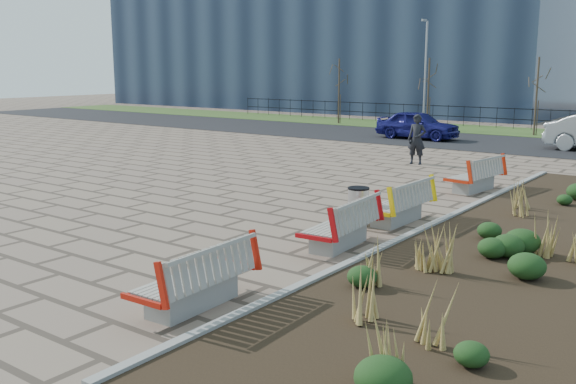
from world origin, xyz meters
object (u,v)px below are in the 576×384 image
Objects in this scene: litter_bin at (358,206)px; lamp_west at (425,76)px; bench_c at (397,202)px; bench_d at (474,174)px; bench_a at (192,276)px; car_blue at (418,125)px; pedestrian at (417,139)px; bench_b at (339,223)px.

litter_bin is 23.18m from lamp_west.
bench_c is at bearing 46.11° from litter_bin.
bench_d is at bearing 91.17° from bench_c.
bench_c is 0.35× the size of lamp_west.
car_blue is (-7.22, 22.91, 0.22)m from bench_a.
bench_a is 11.46m from bench_d.
bench_a is 1.00× the size of bench_d.
bench_c is 4.84m from bench_d.
bench_d is at bearing -55.22° from pedestrian.
pedestrian reaches higher than bench_d.
bench_b is 1.95m from litter_bin.
bench_a is 2.49× the size of litter_bin.
lamp_west is at bearing 127.10° from bench_d.
lamp_west is (-1.78, 4.51, 2.32)m from car_blue.
bench_b is 25.11m from lamp_west.
bench_d is 1.14× the size of pedestrian.
bench_d is (0.00, 11.46, 0.00)m from bench_a.
lamp_west is (-9.00, 23.31, 2.54)m from bench_b.
car_blue is at bearing 115.07° from bench_c.
litter_bin is 18.19m from car_blue.
litter_bin is 0.46× the size of pedestrian.
bench_a is 28.97m from lamp_west.
bench_c is 9.36m from pedestrian.
bench_c is 1.00× the size of bench_d.
bench_b is at bearing -68.89° from lamp_west.
car_blue is 5.37m from lamp_west.
pedestrian is at bearing 103.53° from bench_b.
bench_b is at bearing -70.83° from litter_bin.
litter_bin is at bearing -88.96° from bench_d.
car_blue reaches higher than litter_bin.
pedestrian reaches higher than car_blue.
bench_b is 7.35m from bench_d.
lamp_west reaches higher than car_blue.
pedestrian is at bearing -155.23° from car_blue.
bench_a is 1.00× the size of bench_b.
bench_a is at bearing -85.63° from pedestrian.
bench_a is at bearing -162.85° from car_blue.
bench_a is 24.02m from car_blue.
lamp_west is (-5.38, 12.18, 2.12)m from pedestrian.
lamp_west is (-9.00, 27.42, 2.54)m from bench_a.
bench_b is 11.71m from pedestrian.
pedestrian is at bearing -66.18° from lamp_west.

